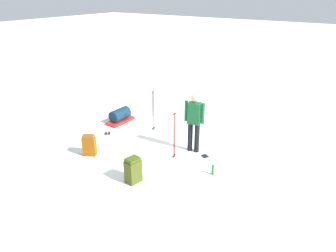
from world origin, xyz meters
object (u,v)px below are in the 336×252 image
(backpack_bright, at_px, (89,145))
(gear_sled, at_px, (120,116))
(skier_standing, at_px, (194,120))
(ski_poles_planted_near, at_px, (174,133))
(ski_poles_planted_far, at_px, (153,109))
(thermos_bottle, at_px, (213,170))
(backpack_large_dark, at_px, (133,170))
(ski_pair_far, at_px, (108,134))
(ski_pair_near, at_px, (205,157))

(backpack_bright, bearing_deg, gear_sled, -158.28)
(skier_standing, xyz_separation_m, ski_poles_planted_near, (0.63, -0.23, -0.23))
(ski_poles_planted_far, distance_m, thermos_bottle, 3.14)
(backpack_large_dark, xyz_separation_m, gear_sled, (-2.50, -2.71, -0.09))
(ski_pair_far, distance_m, thermos_bottle, 3.81)
(backpack_bright, bearing_deg, ski_pair_near, 121.97)
(backpack_large_dark, height_order, thermos_bottle, backpack_large_dark)
(ski_poles_planted_near, bearing_deg, ski_pair_far, -90.96)
(thermos_bottle, bearing_deg, ski_pair_far, -93.10)
(ski_poles_planted_near, bearing_deg, ski_pair_near, 125.63)
(skier_standing, distance_m, ski_pair_near, 1.05)
(ski_pair_far, bearing_deg, ski_poles_planted_far, 137.39)
(skier_standing, bearing_deg, backpack_large_dark, -10.78)
(gear_sled, bearing_deg, ski_pair_near, 81.94)
(backpack_large_dark, relative_size, thermos_bottle, 2.46)
(backpack_bright, bearing_deg, thermos_bottle, 107.48)
(ski_poles_planted_near, distance_m, thermos_bottle, 1.40)
(ski_pair_near, height_order, ski_poles_planted_far, ski_poles_planted_far)
(ski_pair_near, bearing_deg, backpack_large_dark, -23.25)
(ski_pair_near, height_order, backpack_bright, backpack_bright)
(backpack_bright, bearing_deg, ski_poles_planted_near, 120.64)
(backpack_bright, distance_m, ski_poles_planted_near, 2.37)
(ski_poles_planted_near, distance_m, ski_poles_planted_far, 1.92)
(ski_poles_planted_near, relative_size, gear_sled, 1.29)
(backpack_large_dark, relative_size, backpack_bright, 1.06)
(skier_standing, height_order, gear_sled, skier_standing)
(ski_pair_near, distance_m, ski_pair_far, 3.27)
(skier_standing, height_order, thermos_bottle, skier_standing)
(skier_standing, bearing_deg, ski_poles_planted_near, -20.57)
(backpack_large_dark, bearing_deg, gear_sled, -132.75)
(skier_standing, height_order, ski_pair_far, skier_standing)
(backpack_bright, bearing_deg, backpack_large_dark, 80.25)
(backpack_bright, bearing_deg, ski_poles_planted_far, 168.74)
(backpack_large_dark, bearing_deg, skier_standing, 169.22)
(ski_pair_far, bearing_deg, gear_sled, -160.89)
(ski_pair_near, bearing_deg, skier_standing, -106.31)
(ski_pair_near, xyz_separation_m, ski_poles_planted_far, (-0.64, -2.23, 0.72))
(ski_pair_near, distance_m, ski_poles_planted_near, 1.11)
(gear_sled, bearing_deg, skier_standing, 83.17)
(skier_standing, distance_m, backpack_large_dark, 2.26)
(gear_sled, height_order, thermos_bottle, gear_sled)
(backpack_bright, height_order, gear_sled, backpack_bright)
(skier_standing, bearing_deg, ski_pair_near, 73.69)
(ski_pair_near, bearing_deg, ski_pair_far, -82.08)
(backpack_large_dark, distance_m, ski_poles_planted_near, 1.57)
(ski_pair_near, height_order, backpack_large_dark, backpack_large_dark)
(thermos_bottle, bearing_deg, backpack_bright, -72.52)
(skier_standing, relative_size, backpack_bright, 2.82)
(ski_pair_far, xyz_separation_m, gear_sled, (-0.96, -0.33, 0.21))
(ski_poles_planted_far, bearing_deg, backpack_bright, -11.26)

